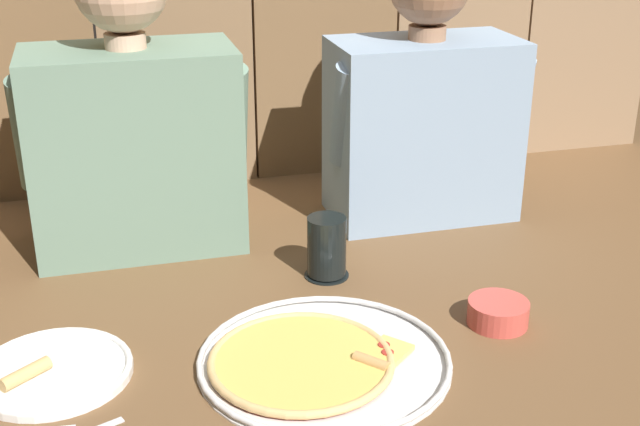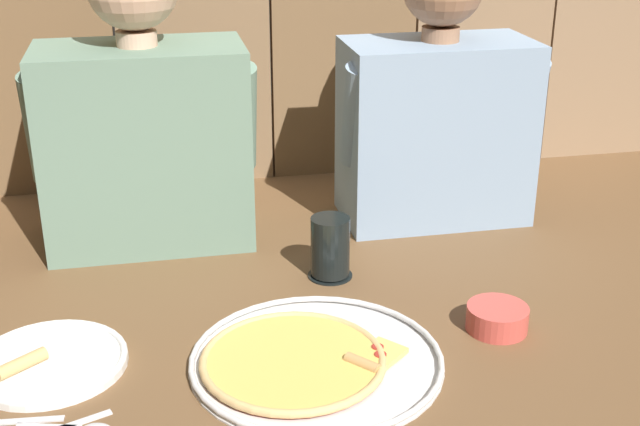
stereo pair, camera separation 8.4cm
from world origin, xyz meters
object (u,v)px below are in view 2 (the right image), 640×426
Objects in this scene: pizza_tray at (307,360)px; dinner_plate at (49,362)px; diner_right at (437,102)px; diner_left at (143,113)px; drinking_glass at (330,248)px; dipping_bowl at (497,317)px.

dinner_plate is at bearing 168.92° from pizza_tray.
pizza_tray is at bearing -125.45° from diner_right.
pizza_tray is 0.66m from diner_left.
dipping_bowl is (0.24, -0.26, -0.04)m from drinking_glass.
pizza_tray is at bearing -172.48° from dipping_bowl.
pizza_tray is at bearing -11.08° from dinner_plate.
diner_left is (-0.23, 0.55, 0.27)m from pizza_tray.
diner_right is (0.39, 0.55, 0.26)m from pizza_tray.
dipping_bowl is at bearing -95.83° from diner_right.
dinner_plate is 0.75m from dipping_bowl.
pizza_tray is 1.66× the size of dinner_plate.
drinking_glass is at bearing 71.10° from pizza_tray.
diner_right reaches higher than dipping_bowl.
drinking_glass is 0.35m from dipping_bowl.
dipping_bowl is (0.75, -0.03, 0.02)m from dinner_plate.
diner_left reaches higher than dinner_plate.
pizza_tray is 0.65× the size of diner_left.
diner_right is (0.63, -0.00, -0.01)m from diner_left.
diner_left is (-0.57, 0.51, 0.25)m from dipping_bowl.
diner_left reaches higher than diner_right.
dinner_plate reaches higher than pizza_tray.
drinking_glass is at bearing -37.05° from diner_left.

